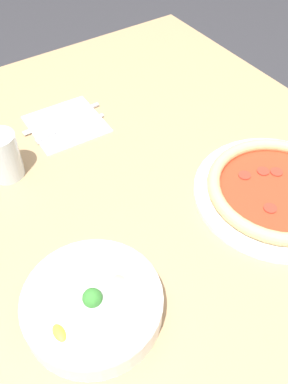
% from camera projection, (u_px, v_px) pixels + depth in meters
% --- Properties ---
extents(ground_plane, '(8.00, 8.00, 0.00)m').
position_uv_depth(ground_plane, '(162.00, 356.00, 1.44)').
color(ground_plane, '#333338').
extents(dining_table, '(1.38, 1.00, 0.78)m').
position_uv_depth(dining_table, '(171.00, 231.00, 0.94)').
color(dining_table, tan).
rests_on(dining_table, ground_plane).
extents(pizza, '(0.34, 0.34, 0.04)m').
position_uv_depth(pizza, '(278.00, 190.00, 0.87)').
color(pizza, white).
rests_on(pizza, dining_table).
extents(bowl, '(0.23, 0.23, 0.07)m').
position_uv_depth(bowl, '(92.00, 304.00, 0.68)').
color(bowl, white).
rests_on(bowl, dining_table).
extents(napkin, '(0.17, 0.17, 0.00)m').
position_uv_depth(napkin, '(66.00, 124.00, 1.04)').
color(napkin, white).
rests_on(napkin, dining_table).
extents(fork, '(0.02, 0.18, 0.00)m').
position_uv_depth(fork, '(71.00, 128.00, 1.02)').
color(fork, silver).
rests_on(fork, napkin).
extents(knife, '(0.02, 0.21, 0.01)m').
position_uv_depth(knife, '(65.00, 117.00, 1.05)').
color(knife, silver).
rests_on(knife, napkin).
extents(glass, '(0.07, 0.07, 0.10)m').
position_uv_depth(glass, '(3.00, 156.00, 0.88)').
color(glass, silver).
rests_on(glass, dining_table).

